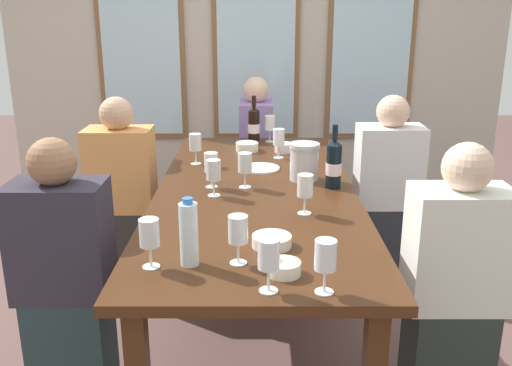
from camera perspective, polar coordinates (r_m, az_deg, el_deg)
name	(u,v)px	position (r m, az deg, el deg)	size (l,w,h in m)	color
ground_plane	(256,323)	(3.03, 0.00, -14.02)	(12.00, 12.00, 0.00)	brown
back_wall_with_windows	(256,25)	(4.79, -0.03, 15.78)	(4.16, 0.10, 2.90)	#BFB4A5
dining_table	(256,203)	(2.75, 0.00, -2.00)	(0.96, 2.25, 0.74)	#432411
white_plate_0	(260,168)	(3.06, 0.39, 1.52)	(0.22, 0.22, 0.01)	white
metal_pitcher	(304,161)	(2.86, 4.90, 2.21)	(0.16, 0.16, 0.19)	silver
wine_bottle_0	(334,164)	(2.74, 7.91, 1.93)	(0.08, 0.08, 0.31)	black
wine_bottle_1	(254,125)	(3.66, -0.24, 5.94)	(0.08, 0.08, 0.30)	black
tasting_bowl_0	(284,148)	(3.43, 2.85, 3.61)	(0.11, 0.11, 0.05)	white
tasting_bowl_1	(272,241)	(2.07, 1.63, -5.91)	(0.15, 0.15, 0.04)	white
tasting_bowl_2	(247,147)	(3.45, -0.93, 3.72)	(0.14, 0.14, 0.05)	white
tasting_bowl_3	(284,268)	(1.87, 2.87, -8.63)	(0.11, 0.11, 0.05)	white
water_bottle	(189,234)	(1.91, -6.83, -5.13)	(0.06, 0.06, 0.24)	white
wine_glass_0	(238,231)	(1.90, -1.82, -4.85)	(0.07, 0.07, 0.17)	white
wine_glass_1	(214,171)	(2.59, -4.34, 1.23)	(0.07, 0.07, 0.17)	white
wine_glass_2	(195,143)	(3.15, -6.21, 4.06)	(0.07, 0.07, 0.17)	white
wine_glass_3	(326,256)	(1.72, 7.11, -7.42)	(0.07, 0.07, 0.17)	white
wine_glass_4	(245,164)	(2.71, -1.14, 1.89)	(0.07, 0.07, 0.17)	white
wine_glass_5	(150,234)	(1.90, -10.77, -5.12)	(0.07, 0.07, 0.17)	white
wine_glass_6	(270,124)	(3.67, 1.40, 6.00)	(0.07, 0.07, 0.17)	white
wine_glass_7	(211,164)	(2.72, -4.58, 1.92)	(0.07, 0.07, 0.17)	white
wine_glass_8	(279,139)	(3.26, 2.32, 4.54)	(0.07, 0.07, 0.17)	white
wine_glass_9	(269,255)	(1.72, 1.34, -7.37)	(0.07, 0.07, 0.17)	white
wine_glass_10	(305,187)	(2.37, 5.03, -0.46)	(0.07, 0.07, 0.17)	white
seated_person_0	(65,277)	(2.46, -18.86, -9.04)	(0.38, 0.24, 1.11)	#27383C
seated_person_1	(454,286)	(2.39, 19.47, -9.85)	(0.38, 0.24, 1.11)	#2B3330
seated_person_2	(122,196)	(3.38, -13.45, -1.32)	(0.38, 0.24, 1.11)	#312D2E
seated_person_3	(387,193)	(3.44, 13.17, -0.96)	(0.38, 0.24, 1.11)	#292C34
seated_person_4	(256,155)	(4.20, -0.02, 2.82)	(0.24, 0.38, 1.11)	#232C37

